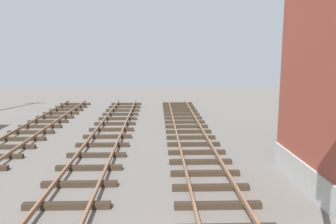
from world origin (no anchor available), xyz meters
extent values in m
cube|color=#2D2319|center=(1.15, 4.05, 0.09)|extent=(2.50, 0.24, 0.18)
cube|color=#2D2319|center=(1.15, 5.39, 0.09)|extent=(2.50, 0.24, 0.18)
cube|color=#2D2319|center=(1.15, 6.74, 0.09)|extent=(2.50, 0.24, 0.18)
cube|color=#2D2319|center=(1.15, 8.09, 0.09)|extent=(2.50, 0.24, 0.18)
cube|color=#2D2319|center=(1.15, 9.44, 0.09)|extent=(2.50, 0.24, 0.18)
cube|color=#2D2319|center=(1.15, 10.79, 0.09)|extent=(2.50, 0.24, 0.18)
cube|color=#2D2319|center=(1.15, 12.14, 0.09)|extent=(2.50, 0.24, 0.18)
cube|color=#2D2319|center=(1.15, 13.49, 0.09)|extent=(2.50, 0.24, 0.18)
cube|color=#2D2319|center=(1.15, 14.83, 0.09)|extent=(2.50, 0.24, 0.18)
cube|color=#2D2319|center=(1.15, 16.18, 0.09)|extent=(2.50, 0.24, 0.18)
cube|color=#2D2319|center=(1.15, 17.53, 0.09)|extent=(2.50, 0.24, 0.18)
cube|color=#2D2319|center=(1.15, 18.88, 0.09)|extent=(2.50, 0.24, 0.18)
cube|color=#2D2319|center=(1.15, 20.23, 0.09)|extent=(2.50, 0.24, 0.18)
cube|color=#2D2319|center=(1.15, 21.58, 0.09)|extent=(2.50, 0.24, 0.18)
cube|color=#2D2319|center=(1.15, 22.93, 0.09)|extent=(2.50, 0.24, 0.18)
cube|color=#2D2319|center=(1.15, 24.27, 0.09)|extent=(2.50, 0.24, 0.18)
cube|color=#2D2319|center=(-3.16, 4.16, 0.09)|extent=(2.50, 0.24, 0.18)
cube|color=#2D2319|center=(-3.16, 5.82, 0.09)|extent=(2.50, 0.24, 0.18)
cube|color=#2D2319|center=(-3.16, 7.48, 0.09)|extent=(2.50, 0.24, 0.18)
cube|color=#2D2319|center=(-3.16, 9.15, 0.09)|extent=(2.50, 0.24, 0.18)
cube|color=#2D2319|center=(-3.16, 10.81, 0.09)|extent=(2.50, 0.24, 0.18)
cube|color=#2D2319|center=(-3.16, 12.47, 0.09)|extent=(2.50, 0.24, 0.18)
cube|color=#2D2319|center=(-3.16, 14.14, 0.09)|extent=(2.50, 0.24, 0.18)
cube|color=#2D2319|center=(-3.16, 15.80, 0.09)|extent=(2.50, 0.24, 0.18)
cube|color=#2D2319|center=(-3.16, 17.46, 0.09)|extent=(2.50, 0.24, 0.18)
cube|color=#2D2319|center=(-3.16, 19.13, 0.09)|extent=(2.50, 0.24, 0.18)
cube|color=#2D2319|center=(-3.16, 20.79, 0.09)|extent=(2.50, 0.24, 0.18)
cube|color=#2D2319|center=(-3.16, 22.45, 0.09)|extent=(2.50, 0.24, 0.18)
cube|color=#2D2319|center=(-3.16, 24.12, 0.09)|extent=(2.50, 0.24, 0.18)
cube|color=#2D2319|center=(-7.47, 10.58, 0.09)|extent=(2.50, 0.24, 0.18)
cube|color=#2D2319|center=(-7.47, 12.10, 0.09)|extent=(2.50, 0.24, 0.18)
cube|color=#2D2319|center=(-7.47, 13.61, 0.09)|extent=(2.50, 0.24, 0.18)
cube|color=#2D2319|center=(-7.47, 15.12, 0.09)|extent=(2.50, 0.24, 0.18)
cube|color=#2D2319|center=(-7.47, 16.63, 0.09)|extent=(2.50, 0.24, 0.18)
cube|color=#2D2319|center=(-7.47, 18.14, 0.09)|extent=(2.50, 0.24, 0.18)
cube|color=#2D2319|center=(-7.47, 19.66, 0.09)|extent=(2.50, 0.24, 0.18)
cube|color=#2D2319|center=(-7.47, 21.17, 0.09)|extent=(2.50, 0.24, 0.18)
cube|color=#2D2319|center=(-7.47, 22.68, 0.09)|extent=(2.50, 0.24, 0.18)
cube|color=#2D2319|center=(-7.47, 24.19, 0.09)|extent=(2.50, 0.24, 0.18)
camera|label=1|loc=(-0.57, -5.34, 4.41)|focal=37.56mm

